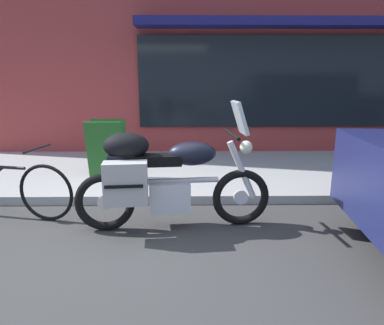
% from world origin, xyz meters
% --- Properties ---
extents(ground_plane, '(80.00, 80.00, 0.00)m').
position_xyz_m(ground_plane, '(0.00, 0.00, 0.00)').
color(ground_plane, '#373737').
extents(touring_motorcycle, '(2.16, 0.79, 1.40)m').
position_xyz_m(touring_motorcycle, '(0.37, 0.34, 0.61)').
color(touring_motorcycle, black).
rests_on(touring_motorcycle, ground_plane).
extents(parked_bicycle, '(1.74, 0.54, 0.93)m').
position_xyz_m(parked_bicycle, '(-1.53, 0.71, 0.37)').
color(parked_bicycle, black).
rests_on(parked_bicycle, ground_plane).
extents(sandwich_board_sign, '(0.55, 0.41, 0.89)m').
position_xyz_m(sandwich_board_sign, '(-0.60, 1.98, 0.57)').
color(sandwich_board_sign, '#1E511E').
rests_on(sandwich_board_sign, sidewalk_curb).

